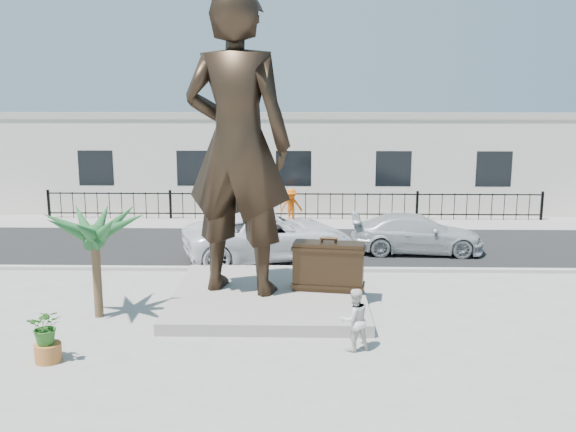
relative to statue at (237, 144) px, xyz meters
name	(u,v)px	position (x,y,z in m)	size (l,w,h in m)	color
ground	(286,321)	(1.33, -1.60, -4.30)	(100.00, 100.00, 0.00)	#9E9991
street	(291,245)	(1.33, 6.40, -4.30)	(40.00, 7.00, 0.01)	black
curb	(290,269)	(1.33, 2.90, -4.24)	(40.00, 0.25, 0.12)	#A5A399
far_sidewalk	(293,223)	(1.33, 10.40, -4.29)	(40.00, 2.50, 0.02)	#9E9991
plinth	(269,296)	(0.83, -0.10, -4.15)	(5.20, 5.20, 0.30)	gray
fence	(293,206)	(1.33, 11.20, -3.70)	(22.00, 0.10, 1.20)	black
building	(294,160)	(1.33, 15.40, -2.10)	(28.00, 7.00, 4.40)	silver
statue	(237,144)	(0.00, 0.00, 0.00)	(2.92, 1.91, 8.00)	black
suitcase	(328,266)	(2.45, 0.06, -3.33)	(1.90, 0.61, 1.34)	black
tourist	(354,320)	(2.89, -3.38, -3.59)	(0.69, 0.54, 1.43)	silver
car_white	(268,236)	(0.58, 4.41, -3.49)	(2.66, 5.78, 1.61)	silver
car_silver	(417,234)	(5.79, 5.39, -3.62)	(1.89, 4.64, 1.35)	#B2B5B7
worker	(291,206)	(1.26, 10.31, -3.53)	(0.97, 0.55, 1.49)	#D5540B
palm_tree	(99,316)	(-3.48, -1.37, -4.30)	(1.80, 1.80, 3.20)	#1B4A22
planter	(48,353)	(-3.71, -4.14, -4.10)	(0.56, 0.56, 0.40)	#A5612B
shrub	(46,326)	(-3.71, -4.14, -3.51)	(0.71, 0.62, 0.79)	#29601F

